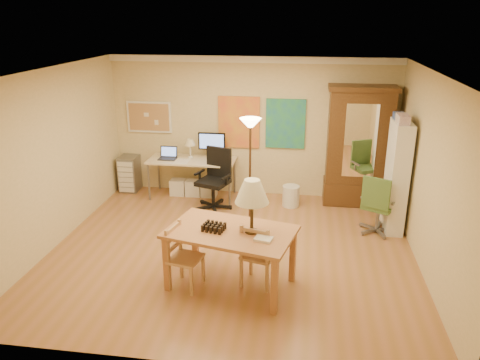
# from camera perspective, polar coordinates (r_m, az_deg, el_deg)

# --- Properties ---
(floor) EXTENTS (5.50, 5.50, 0.00)m
(floor) POSITION_cam_1_polar(r_m,az_deg,el_deg) (7.28, -1.02, -8.56)
(floor) COLOR olive
(floor) RESTS_ON ground
(crown_molding) EXTENTS (5.50, 0.08, 0.12)m
(crown_molding) POSITION_cam_1_polar(r_m,az_deg,el_deg) (8.88, 1.50, 14.49)
(crown_molding) COLOR white
(crown_molding) RESTS_ON floor
(corkboard) EXTENTS (0.90, 0.04, 0.62)m
(corkboard) POSITION_cam_1_polar(r_m,az_deg,el_deg) (9.52, -11.01, 7.55)
(corkboard) COLOR tan
(corkboard) RESTS_ON floor
(art_panel_left) EXTENTS (0.80, 0.04, 1.00)m
(art_panel_left) POSITION_cam_1_polar(r_m,az_deg,el_deg) (9.11, -0.14, 7.04)
(art_panel_left) COLOR gold
(art_panel_left) RESTS_ON floor
(art_panel_right) EXTENTS (0.75, 0.04, 0.95)m
(art_panel_right) POSITION_cam_1_polar(r_m,az_deg,el_deg) (9.03, 5.56, 6.83)
(art_panel_right) COLOR teal
(art_panel_right) RESTS_ON floor
(dining_table) EXTENTS (1.79, 1.31, 1.52)m
(dining_table) POSITION_cam_1_polar(r_m,az_deg,el_deg) (5.97, -0.23, -4.91)
(dining_table) COLOR brown
(dining_table) RESTS_ON floor
(ladder_chair_back) EXTENTS (0.51, 0.49, 0.90)m
(ladder_chair_back) POSITION_cam_1_polar(r_m,az_deg,el_deg) (6.25, 2.22, -9.29)
(ladder_chair_back) COLOR tan
(ladder_chair_back) RESTS_ON floor
(ladder_chair_left) EXTENTS (0.47, 0.48, 0.87)m
(ladder_chair_left) POSITION_cam_1_polar(r_m,az_deg,el_deg) (6.26, -6.89, -9.49)
(ladder_chair_left) COLOR tan
(ladder_chair_left) RESTS_ON floor
(torchiere_lamp) EXTENTS (0.34, 0.34, 1.90)m
(torchiere_lamp) POSITION_cam_1_polar(r_m,az_deg,el_deg) (7.45, 1.26, 4.71)
(torchiere_lamp) COLOR #432C1B
(torchiere_lamp) RESTS_ON floor
(computer_desk) EXTENTS (1.68, 0.74, 1.27)m
(computer_desk) POSITION_cam_1_polar(r_m,az_deg,el_deg) (9.24, -5.58, 0.79)
(computer_desk) COLOR tan
(computer_desk) RESTS_ON floor
(office_chair_black) EXTENTS (0.69, 0.69, 1.13)m
(office_chair_black) POSITION_cam_1_polar(r_m,az_deg,el_deg) (8.68, -3.16, -1.57)
(office_chair_black) COLOR black
(office_chair_black) RESTS_ON floor
(office_chair_green) EXTENTS (0.62, 0.63, 1.01)m
(office_chair_green) POSITION_cam_1_polar(r_m,az_deg,el_deg) (8.03, 16.34, -4.44)
(office_chair_green) COLOR slate
(office_chair_green) RESTS_ON floor
(drawer_cart) EXTENTS (0.36, 0.43, 0.72)m
(drawer_cart) POSITION_cam_1_polar(r_m,az_deg,el_deg) (9.79, -13.32, 0.78)
(drawer_cart) COLOR slate
(drawer_cart) RESTS_ON floor
(armoire) EXTENTS (1.22, 0.58, 2.24)m
(armoire) POSITION_cam_1_polar(r_m,az_deg,el_deg) (8.97, 14.13, 3.08)
(armoire) COLOR #3C2210
(armoire) RESTS_ON floor
(bookshelf) EXTENTS (0.28, 0.74, 1.84)m
(bookshelf) POSITION_cam_1_polar(r_m,az_deg,el_deg) (8.06, 18.54, 0.34)
(bookshelf) COLOR white
(bookshelf) RESTS_ON floor
(wastebin) EXTENTS (0.32, 0.32, 0.40)m
(wastebin) POSITION_cam_1_polar(r_m,az_deg,el_deg) (8.85, 6.22, -1.95)
(wastebin) COLOR silver
(wastebin) RESTS_ON floor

